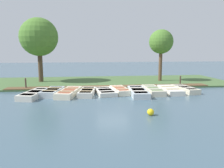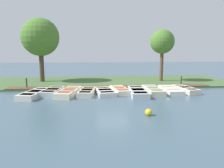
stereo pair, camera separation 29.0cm
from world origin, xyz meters
name	(u,v)px [view 1 (the left image)]	position (x,y,z in m)	size (l,w,h in m)	color
ground_plane	(113,92)	(0.00, 0.00, 0.00)	(80.00, 80.00, 0.00)	#425B6B
shore_bank	(107,82)	(-5.00, 0.00, 0.06)	(8.00, 24.00, 0.13)	#476638
dock_walkway	(111,87)	(-1.60, 0.00, 0.09)	(1.13, 16.91, 0.19)	brown
rowboat_0	(35,94)	(1.05, -5.59, 0.20)	(3.41, 1.87, 0.40)	beige
rowboat_1	(52,92)	(0.57, -4.49, 0.22)	(2.84, 1.59, 0.44)	#B2BCC1
rowboat_2	(69,92)	(0.85, -3.27, 0.21)	(3.39, 1.81, 0.43)	beige
rowboat_3	(87,92)	(0.88, -1.99, 0.20)	(2.76, 1.39, 0.40)	beige
rowboat_4	(105,92)	(0.60, -0.64, 0.16)	(2.83, 1.54, 0.33)	silver
rowboat_5	(120,90)	(0.41, 0.51, 0.20)	(2.80, 1.34, 0.40)	beige
rowboat_6	(138,92)	(1.25, 1.69, 0.21)	(3.48, 1.41, 0.42)	#B2BCC1
rowboat_7	(153,90)	(0.77, 2.96, 0.21)	(3.08, 1.12, 0.43)	beige
rowboat_8	(170,90)	(0.67, 4.34, 0.19)	(3.05, 1.19, 0.38)	silver
rowboat_9	(185,89)	(0.58, 5.58, 0.20)	(2.82, 1.28, 0.41)	beige
mooring_post_near	(26,84)	(-1.74, -6.91, 0.49)	(0.12, 0.12, 0.97)	#47382D
mooring_post_far	(180,81)	(-1.74, 6.22, 0.49)	(0.12, 0.12, 0.97)	#47382D
buoy	(151,112)	(6.26, 1.11, 0.17)	(0.34, 0.34, 0.34)	yellow
park_tree_far_left	(39,37)	(-5.45, -6.42, 4.39)	(3.62, 3.62, 6.24)	#4C3828
park_tree_left	(161,42)	(-4.68, 5.38, 3.95)	(2.38, 2.38, 5.20)	brown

